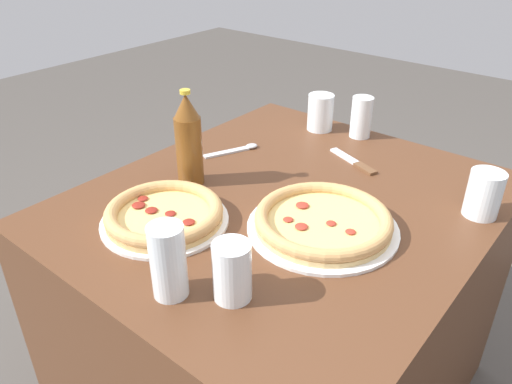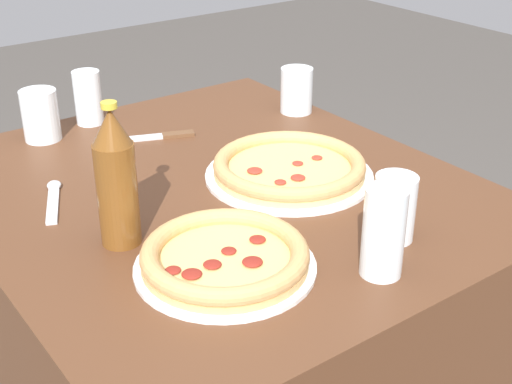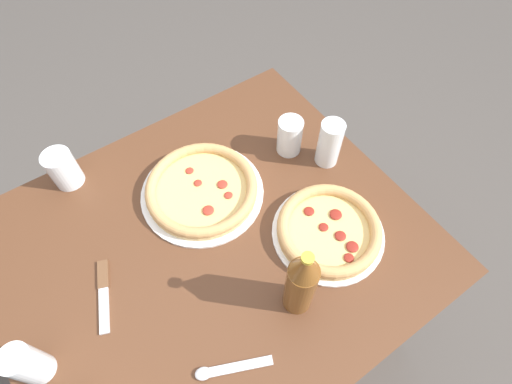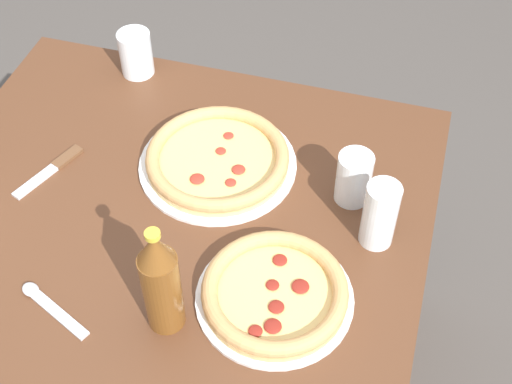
# 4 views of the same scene
# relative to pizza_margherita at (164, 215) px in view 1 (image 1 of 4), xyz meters

# --- Properties ---
(table) EXTENTS (1.05, 0.91, 0.73)m
(table) POSITION_rel_pizza_margherita_xyz_m (-0.26, 0.15, -0.39)
(table) COLOR #56331E
(table) RESTS_ON ground_plane
(pizza_margherita) EXTENTS (0.29, 0.29, 0.04)m
(pizza_margherita) POSITION_rel_pizza_margherita_xyz_m (0.00, 0.00, 0.00)
(pizza_margherita) COLOR white
(pizza_margherita) RESTS_ON table
(pizza_veggie) EXTENTS (0.34, 0.34, 0.04)m
(pizza_veggie) POSITION_rel_pizza_margherita_xyz_m (-0.20, 0.29, -0.00)
(pizza_veggie) COLOR white
(pizza_veggie) RESTS_ON table
(glass_red_wine) EXTENTS (0.06, 0.06, 0.13)m
(glass_red_wine) POSITION_rel_pizza_margherita_xyz_m (-0.72, 0.10, 0.04)
(glass_red_wine) COLOR white
(glass_red_wine) RESTS_ON table
(glass_cola) EXTENTS (0.07, 0.07, 0.12)m
(glass_cola) POSITION_rel_pizza_margherita_xyz_m (0.09, 0.28, 0.03)
(glass_cola) COLOR white
(glass_cola) RESTS_ON table
(glass_lemonade) EXTENTS (0.07, 0.07, 0.15)m
(glass_lemonade) POSITION_rel_pizza_margherita_xyz_m (0.15, 0.19, 0.04)
(glass_lemonade) COLOR white
(glass_lemonade) RESTS_ON table
(glass_water) EXTENTS (0.08, 0.08, 0.12)m
(glass_water) POSITION_rel_pizza_margherita_xyz_m (-0.69, -0.03, 0.03)
(glass_water) COLOR white
(glass_water) RESTS_ON table
(glass_iced_tea) EXTENTS (0.08, 0.08, 0.11)m
(glass_iced_tea) POSITION_rel_pizza_margherita_xyz_m (-0.49, 0.54, 0.03)
(glass_iced_tea) COLOR white
(glass_iced_tea) RESTS_ON table
(beer_bottle) EXTENTS (0.07, 0.07, 0.25)m
(beer_bottle) POSITION_rel_pizza_margherita_xyz_m (-0.17, -0.09, 0.10)
(beer_bottle) COLOR brown
(beer_bottle) RESTS_ON table
(knife) EXTENTS (0.09, 0.18, 0.01)m
(knife) POSITION_rel_pizza_margherita_xyz_m (-0.54, 0.18, -0.02)
(knife) COLOR brown
(knife) RESTS_ON table
(spoon) EXTENTS (0.16, 0.09, 0.01)m
(spoon) POSITION_rel_pizza_margherita_xyz_m (-0.40, -0.13, -0.02)
(spoon) COLOR silver
(spoon) RESTS_ON table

